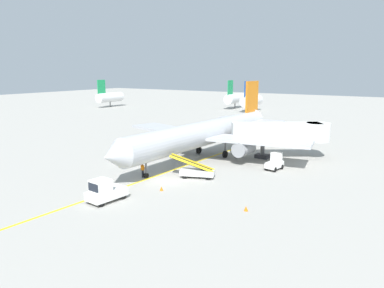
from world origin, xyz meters
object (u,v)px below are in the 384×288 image
Objects in this scene: jet_bridge at (286,132)px; belt_loader_forward_hold at (196,171)px; belt_loader_aft_hold at (157,150)px; airliner at (206,133)px; safety_cone_nose_left at (246,208)px; ground_crew_marshaller at (143,170)px; baggage_tug_near_wing at (275,162)px; safety_cone_wingtip_right at (161,188)px; safety_cone_nose_right at (117,156)px; pushback_tug at (105,191)px; safety_cone_wingtip_left at (144,161)px; baggage_tug_by_cargo_door at (125,158)px.

jet_bridge is 15.71m from belt_loader_forward_hold.
belt_loader_aft_hold is (-15.77, -8.25, -2.77)m from jet_bridge.
safety_cone_nose_left is (12.74, -15.04, -3.20)m from airliner.
ground_crew_marshaller is (-10.54, -17.65, -2.63)m from jet_bridge.
airliner is 10.57m from baggage_tug_near_wing.
jet_bridge reaches higher than belt_loader_aft_hold.
jet_bridge is at bearing 73.52° from safety_cone_wingtip_right.
jet_bridge is 4.67× the size of baggage_tug_near_wing.
pushback_tug is at bearing -49.65° from safety_cone_nose_right.
safety_cone_wingtip_left is 1.00× the size of safety_cone_wingtip_right.
pushback_tug is 8.08m from ground_crew_marshaller.
safety_cone_nose_left is 1.00× the size of safety_cone_wingtip_right.
baggage_tug_near_wing is 10.14m from belt_loader_forward_hold.
baggage_tug_by_cargo_door is 2.57m from safety_cone_wingtip_left.
jet_bridge reaches higher than baggage_tug_by_cargo_door.
pushback_tug reaches higher than ground_crew_marshaller.
safety_cone_wingtip_left is 11.62m from safety_cone_wingtip_right.
baggage_tug_near_wing is 15.95m from ground_crew_marshaller.
belt_loader_forward_hold is 11.64× the size of safety_cone_wingtip_right.
jet_bridge reaches higher than ground_crew_marshaller.
safety_cone_wingtip_right is (-6.88, -13.66, -0.71)m from baggage_tug_near_wing.
airliner is 6.90× the size of belt_loader_forward_hold.
pushback_tug is at bearing -115.46° from safety_cone_wingtip_right.
pushback_tug is 13.34m from baggage_tug_by_cargo_door.
pushback_tug is 11.41m from belt_loader_forward_hold.
safety_cone_nose_left is (11.90, 4.83, -0.77)m from pushback_tug.
safety_cone_nose_left is 24.59m from safety_cone_nose_right.
jet_bridge is at bearing 30.95° from airliner.
belt_loader_forward_hold is 9.52m from safety_cone_wingtip_left.
belt_loader_forward_hold is 12.11m from belt_loader_aft_hold.
safety_cone_nose_left is 9.40m from safety_cone_wingtip_right.
safety_cone_wingtip_right is (-9.39, 0.44, 0.00)m from safety_cone_nose_left.
belt_loader_forward_hold is (3.09, 10.98, -0.22)m from pushback_tug.
ground_crew_marshaller is at bearing -29.23° from baggage_tug_by_cargo_door.
belt_loader_aft_hold is at bearing 119.12° from ground_crew_marshaller.
baggage_tug_near_wing is (9.38, 18.93, -0.07)m from pushback_tug.
jet_bridge is 7.10m from baggage_tug_near_wing.
belt_loader_aft_hold is 11.13× the size of safety_cone_wingtip_left.
ground_crew_marshaller is 5.27m from safety_cone_wingtip_right.
safety_cone_nose_right is (-14.31, 2.23, -0.56)m from belt_loader_forward_hold.
baggage_tug_near_wing is 5.88× the size of safety_cone_nose_right.
safety_cone_wingtip_left is (-5.36, -6.91, -3.20)m from airliner.
baggage_tug_by_cargo_door is 6.14× the size of safety_cone_wingtip_right.
safety_cone_nose_right is at bearing 171.13° from belt_loader_forward_hold.
belt_loader_aft_hold is at bearing 86.87° from baggage_tug_by_cargo_door.
safety_cone_nose_left and safety_cone_wingtip_left have the same top height.
ground_crew_marshaller is at bearing -60.88° from belt_loader_aft_hold.
airliner is at bearing 130.26° from safety_cone_nose_left.
pushback_tug is 0.74× the size of belt_loader_forward_hold.
baggage_tug_by_cargo_door is 6.14× the size of safety_cone_wingtip_left.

